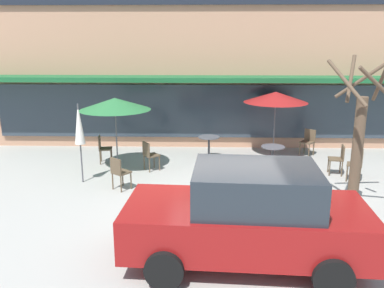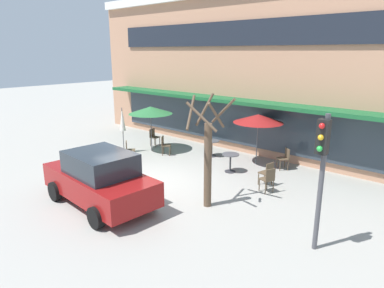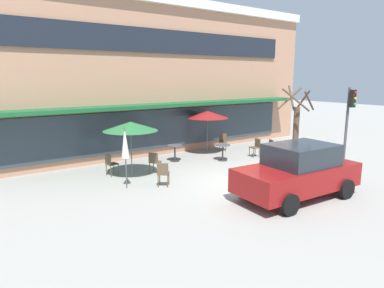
% 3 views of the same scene
% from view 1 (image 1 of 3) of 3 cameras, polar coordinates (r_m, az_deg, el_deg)
% --- Properties ---
extents(ground_plane, '(80.00, 80.00, 0.00)m').
position_cam_1_polar(ground_plane, '(9.35, 4.39, -9.91)').
color(ground_plane, '#9E9B93').
extents(building_facade, '(19.76, 9.10, 7.70)m').
position_cam_1_polar(building_facade, '(18.48, 3.18, 14.41)').
color(building_facade, tan).
rests_on(building_facade, ground).
extents(cafe_table_near_wall, '(0.70, 0.70, 0.76)m').
position_cam_1_polar(cafe_table_near_wall, '(13.40, 2.39, 0.03)').
color(cafe_table_near_wall, '#333338').
rests_on(cafe_table_near_wall, ground).
extents(cafe_table_streetside, '(0.70, 0.70, 0.76)m').
position_cam_1_polar(cafe_table_streetside, '(12.43, 11.26, -1.40)').
color(cafe_table_streetside, '#333338').
rests_on(cafe_table_streetside, ground).
extents(patio_umbrella_green_folded, '(0.28, 0.28, 2.20)m').
position_cam_1_polar(patio_umbrella_green_folded, '(11.34, -15.58, 2.62)').
color(patio_umbrella_green_folded, '#4C4C51').
rests_on(patio_umbrella_green_folded, ground).
extents(patio_umbrella_cream_folded, '(2.10, 2.10, 2.20)m').
position_cam_1_polar(patio_umbrella_cream_folded, '(13.66, 11.67, 6.46)').
color(patio_umbrella_cream_folded, '#4C4C51').
rests_on(patio_umbrella_cream_folded, ground).
extents(patio_umbrella_corner_open, '(2.10, 2.10, 2.20)m').
position_cam_1_polar(patio_umbrella_corner_open, '(12.15, -10.77, 5.55)').
color(patio_umbrella_corner_open, '#4C4C51').
rests_on(patio_umbrella_corner_open, ground).
extents(cafe_chair_0, '(0.52, 0.52, 0.89)m').
position_cam_1_polar(cafe_chair_0, '(12.19, 22.22, -2.48)').
color(cafe_chair_0, brown).
rests_on(cafe_chair_0, ground).
extents(cafe_chair_1, '(0.46, 0.46, 0.89)m').
position_cam_1_polar(cafe_chair_1, '(13.25, -12.37, -0.43)').
color(cafe_chair_1, brown).
rests_on(cafe_chair_1, ground).
extents(cafe_chair_2, '(0.56, 0.56, 0.89)m').
position_cam_1_polar(cafe_chair_2, '(14.39, 16.00, 0.52)').
color(cafe_chair_2, brown).
rests_on(cafe_chair_2, ground).
extents(cafe_chair_3, '(0.46, 0.46, 0.89)m').
position_cam_1_polar(cafe_chair_3, '(12.57, 19.88, -1.77)').
color(cafe_chair_3, brown).
rests_on(cafe_chair_3, ground).
extents(cafe_chair_4, '(0.56, 0.56, 0.89)m').
position_cam_1_polar(cafe_chair_4, '(10.79, -10.19, -3.74)').
color(cafe_chair_4, brown).
rests_on(cafe_chair_4, ground).
extents(cafe_chair_5, '(0.56, 0.56, 0.89)m').
position_cam_1_polar(cafe_chair_5, '(12.26, -6.01, -1.37)').
color(cafe_chair_5, brown).
rests_on(cafe_chair_5, ground).
extents(parked_sedan, '(4.30, 2.21, 1.76)m').
position_cam_1_polar(parked_sedan, '(7.22, 7.91, -9.98)').
color(parked_sedan, maroon).
rests_on(parked_sedan, ground).
extents(street_tree, '(1.48, 1.49, 3.54)m').
position_cam_1_polar(street_tree, '(9.60, 22.24, 0.22)').
color(street_tree, brown).
rests_on(street_tree, ground).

